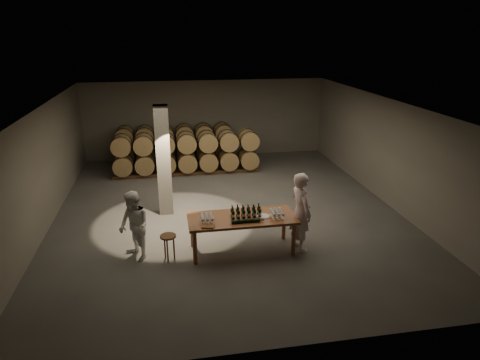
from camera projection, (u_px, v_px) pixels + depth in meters
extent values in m
plane|color=#514F4C|center=(227.00, 210.00, 12.90)|extent=(12.00, 12.00, 0.00)
plane|color=#605E59|center=(226.00, 104.00, 11.83)|extent=(12.00, 12.00, 0.00)
plane|color=slate|center=(206.00, 119.00, 17.93)|extent=(10.00, 0.00, 10.00)
plane|color=slate|center=(281.00, 267.00, 6.79)|extent=(10.00, 0.00, 10.00)
plane|color=slate|center=(44.00, 169.00, 11.54)|extent=(0.00, 12.00, 12.00)
plane|color=slate|center=(387.00, 152.00, 13.18)|extent=(0.00, 12.00, 12.00)
cube|color=slate|center=(164.00, 161.00, 12.25)|extent=(0.40, 0.40, 3.20)
cylinder|color=brown|center=(195.00, 247.00, 9.84)|extent=(0.10, 0.10, 0.84)
cylinder|color=brown|center=(294.00, 239.00, 10.23)|extent=(0.10, 0.10, 0.84)
cylinder|color=brown|center=(192.00, 231.00, 10.64)|extent=(0.10, 0.10, 0.84)
cylinder|color=brown|center=(284.00, 224.00, 11.03)|extent=(0.10, 0.10, 0.84)
cube|color=brown|center=(242.00, 218.00, 10.28)|extent=(2.60, 1.10, 0.06)
cube|color=brown|center=(176.00, 163.00, 17.20)|extent=(4.70, 0.10, 0.12)
cube|color=brown|center=(176.00, 159.00, 17.76)|extent=(4.70, 0.10, 0.12)
cylinder|color=#9D7947|center=(126.00, 154.00, 17.03)|extent=(0.70, 0.95, 0.70)
cylinder|color=black|center=(126.00, 156.00, 16.78)|extent=(0.73, 0.04, 0.73)
cylinder|color=black|center=(127.00, 152.00, 17.27)|extent=(0.73, 0.04, 0.73)
cylinder|color=#9D7947|center=(146.00, 153.00, 17.15)|extent=(0.70, 0.95, 0.70)
cylinder|color=black|center=(146.00, 155.00, 16.91)|extent=(0.73, 0.04, 0.73)
cylinder|color=black|center=(146.00, 151.00, 17.39)|extent=(0.73, 0.04, 0.73)
cylinder|color=#9D7947|center=(166.00, 152.00, 17.28)|extent=(0.70, 0.95, 0.70)
cylinder|color=black|center=(166.00, 154.00, 17.04)|extent=(0.73, 0.04, 0.73)
cylinder|color=black|center=(166.00, 150.00, 17.52)|extent=(0.73, 0.04, 0.73)
cylinder|color=#9D7947|center=(185.00, 151.00, 17.41)|extent=(0.70, 0.95, 0.70)
cylinder|color=black|center=(186.00, 153.00, 17.17)|extent=(0.73, 0.04, 0.73)
cylinder|color=black|center=(185.00, 150.00, 17.65)|extent=(0.73, 0.04, 0.73)
cylinder|color=#9D7947|center=(204.00, 150.00, 17.54)|extent=(0.70, 0.95, 0.70)
cylinder|color=black|center=(205.00, 152.00, 17.30)|extent=(0.73, 0.04, 0.73)
cylinder|color=black|center=(204.00, 149.00, 17.78)|extent=(0.73, 0.04, 0.73)
cylinder|color=#9D7947|center=(223.00, 149.00, 17.66)|extent=(0.70, 0.95, 0.70)
cylinder|color=black|center=(224.00, 151.00, 17.42)|extent=(0.73, 0.04, 0.73)
cylinder|color=black|center=(222.00, 148.00, 17.91)|extent=(0.73, 0.04, 0.73)
cylinder|color=#9D7947|center=(125.00, 136.00, 16.78)|extent=(0.70, 0.95, 0.70)
cylinder|color=black|center=(124.00, 137.00, 16.54)|extent=(0.73, 0.04, 0.73)
cylinder|color=black|center=(125.00, 134.00, 17.02)|extent=(0.73, 0.04, 0.73)
cylinder|color=#9D7947|center=(145.00, 135.00, 16.91)|extent=(0.70, 0.95, 0.70)
cylinder|color=black|center=(145.00, 137.00, 16.67)|extent=(0.73, 0.04, 0.73)
cylinder|color=black|center=(145.00, 134.00, 17.15)|extent=(0.73, 0.04, 0.73)
cylinder|color=#9D7947|center=(165.00, 134.00, 17.03)|extent=(0.70, 0.95, 0.70)
cylinder|color=black|center=(165.00, 136.00, 16.79)|extent=(0.73, 0.04, 0.73)
cylinder|color=black|center=(165.00, 133.00, 17.28)|extent=(0.73, 0.04, 0.73)
cylinder|color=#9D7947|center=(184.00, 133.00, 17.16)|extent=(0.70, 0.95, 0.70)
cylinder|color=black|center=(185.00, 135.00, 16.92)|extent=(0.73, 0.04, 0.73)
cylinder|color=black|center=(184.00, 132.00, 17.40)|extent=(0.73, 0.04, 0.73)
cylinder|color=#9D7947|center=(204.00, 133.00, 17.29)|extent=(0.70, 0.95, 0.70)
cylinder|color=black|center=(204.00, 134.00, 17.05)|extent=(0.73, 0.04, 0.73)
cylinder|color=black|center=(203.00, 131.00, 17.53)|extent=(0.73, 0.04, 0.73)
cylinder|color=#9D7947|center=(223.00, 132.00, 17.42)|extent=(0.70, 0.95, 0.70)
cylinder|color=black|center=(224.00, 133.00, 17.18)|extent=(0.73, 0.04, 0.73)
cylinder|color=black|center=(222.00, 130.00, 17.66)|extent=(0.73, 0.04, 0.73)
cube|color=brown|center=(188.00, 174.00, 15.97)|extent=(5.48, 0.10, 0.12)
cube|color=brown|center=(187.00, 169.00, 16.52)|extent=(5.48, 0.10, 0.12)
cylinder|color=#9D7947|center=(123.00, 164.00, 15.73)|extent=(0.70, 0.95, 0.70)
cylinder|color=black|center=(123.00, 166.00, 15.48)|extent=(0.73, 0.04, 0.73)
cylinder|color=black|center=(124.00, 162.00, 15.97)|extent=(0.73, 0.04, 0.73)
cylinder|color=#9D7947|center=(145.00, 163.00, 15.85)|extent=(0.70, 0.95, 0.70)
cylinder|color=black|center=(145.00, 165.00, 15.61)|extent=(0.73, 0.04, 0.73)
cylinder|color=black|center=(145.00, 161.00, 16.09)|extent=(0.73, 0.04, 0.73)
cylinder|color=#9D7947|center=(166.00, 162.00, 15.98)|extent=(0.70, 0.95, 0.70)
cylinder|color=black|center=(166.00, 164.00, 15.74)|extent=(0.73, 0.04, 0.73)
cylinder|color=black|center=(166.00, 160.00, 16.22)|extent=(0.73, 0.04, 0.73)
cylinder|color=#9D7947|center=(187.00, 161.00, 16.11)|extent=(0.70, 0.95, 0.70)
cylinder|color=black|center=(188.00, 163.00, 15.87)|extent=(0.73, 0.04, 0.73)
cylinder|color=black|center=(187.00, 159.00, 16.35)|extent=(0.73, 0.04, 0.73)
cylinder|color=#9D7947|center=(208.00, 160.00, 16.24)|extent=(0.70, 0.95, 0.70)
cylinder|color=black|center=(209.00, 162.00, 16.00)|extent=(0.73, 0.04, 0.73)
cylinder|color=black|center=(207.00, 158.00, 16.48)|extent=(0.73, 0.04, 0.73)
cylinder|color=#9D7947|center=(228.00, 159.00, 16.36)|extent=(0.70, 0.95, 0.70)
cylinder|color=black|center=(229.00, 161.00, 16.12)|extent=(0.73, 0.04, 0.73)
cylinder|color=black|center=(227.00, 157.00, 16.61)|extent=(0.73, 0.04, 0.73)
cylinder|color=#9D7947|center=(248.00, 158.00, 16.49)|extent=(0.70, 0.95, 0.70)
cylinder|color=black|center=(249.00, 160.00, 16.25)|extent=(0.73, 0.04, 0.73)
cylinder|color=black|center=(247.00, 156.00, 16.73)|extent=(0.73, 0.04, 0.73)
cylinder|color=#9D7947|center=(122.00, 145.00, 15.48)|extent=(0.70, 0.95, 0.70)
cylinder|color=black|center=(121.00, 147.00, 15.24)|extent=(0.73, 0.04, 0.73)
cylinder|color=black|center=(122.00, 143.00, 15.72)|extent=(0.73, 0.04, 0.73)
cylinder|color=#9D7947|center=(144.00, 144.00, 15.61)|extent=(0.70, 0.95, 0.70)
cylinder|color=black|center=(143.00, 146.00, 15.37)|extent=(0.73, 0.04, 0.73)
cylinder|color=black|center=(144.00, 142.00, 15.85)|extent=(0.73, 0.04, 0.73)
cylinder|color=#9D7947|center=(165.00, 143.00, 15.73)|extent=(0.70, 0.95, 0.70)
cylinder|color=black|center=(165.00, 145.00, 15.49)|extent=(0.73, 0.04, 0.73)
cylinder|color=black|center=(165.00, 141.00, 15.98)|extent=(0.73, 0.04, 0.73)
cylinder|color=#9D7947|center=(186.00, 142.00, 15.86)|extent=(0.70, 0.95, 0.70)
cylinder|color=black|center=(187.00, 144.00, 15.62)|extent=(0.73, 0.04, 0.73)
cylinder|color=black|center=(186.00, 140.00, 16.10)|extent=(0.73, 0.04, 0.73)
cylinder|color=#9D7947|center=(207.00, 141.00, 15.99)|extent=(0.70, 0.95, 0.70)
cylinder|color=black|center=(208.00, 143.00, 15.75)|extent=(0.73, 0.04, 0.73)
cylinder|color=black|center=(207.00, 139.00, 16.23)|extent=(0.73, 0.04, 0.73)
cylinder|color=#9D7947|center=(228.00, 140.00, 16.12)|extent=(0.70, 0.95, 0.70)
cylinder|color=black|center=(229.00, 142.00, 15.88)|extent=(0.73, 0.04, 0.73)
cylinder|color=black|center=(227.00, 139.00, 16.36)|extent=(0.73, 0.04, 0.73)
cylinder|color=#9D7947|center=(248.00, 139.00, 16.25)|extent=(0.70, 0.95, 0.70)
cylinder|color=black|center=(250.00, 141.00, 16.00)|extent=(0.73, 0.04, 0.73)
cylinder|color=black|center=(247.00, 138.00, 16.49)|extent=(0.73, 0.04, 0.73)
cylinder|color=black|center=(233.00, 215.00, 10.12)|extent=(0.08, 0.08, 0.21)
cylinder|color=silver|center=(233.00, 216.00, 10.13)|extent=(0.08, 0.08, 0.07)
cylinder|color=black|center=(233.00, 210.00, 10.07)|extent=(0.03, 0.03, 0.09)
cylinder|color=yellow|center=(233.00, 208.00, 10.06)|extent=(0.03, 0.03, 0.02)
cylinder|color=black|center=(232.00, 213.00, 10.26)|extent=(0.08, 0.08, 0.21)
cylinder|color=silver|center=(232.00, 213.00, 10.27)|extent=(0.08, 0.08, 0.07)
cylinder|color=black|center=(232.00, 207.00, 10.21)|extent=(0.03, 0.03, 0.09)
cylinder|color=maroon|center=(232.00, 205.00, 10.20)|extent=(0.03, 0.03, 0.02)
cylinder|color=black|center=(239.00, 215.00, 10.14)|extent=(0.08, 0.08, 0.21)
cylinder|color=silver|center=(239.00, 215.00, 10.15)|extent=(0.08, 0.08, 0.07)
cylinder|color=black|center=(239.00, 209.00, 10.10)|extent=(0.03, 0.03, 0.09)
cylinder|color=maroon|center=(239.00, 207.00, 10.08)|extent=(0.03, 0.03, 0.02)
cylinder|color=black|center=(237.00, 212.00, 10.28)|extent=(0.08, 0.08, 0.21)
cylinder|color=silver|center=(237.00, 213.00, 10.29)|extent=(0.08, 0.08, 0.07)
cylinder|color=black|center=(237.00, 207.00, 10.23)|extent=(0.03, 0.03, 0.09)
cylinder|color=yellow|center=(237.00, 205.00, 10.22)|extent=(0.03, 0.03, 0.02)
cylinder|color=black|center=(244.00, 214.00, 10.17)|extent=(0.08, 0.08, 0.21)
cylinder|color=silver|center=(244.00, 215.00, 10.17)|extent=(0.08, 0.08, 0.07)
cylinder|color=black|center=(244.00, 209.00, 10.12)|extent=(0.03, 0.03, 0.09)
cylinder|color=yellow|center=(244.00, 207.00, 10.10)|extent=(0.03, 0.03, 0.02)
cylinder|color=black|center=(243.00, 212.00, 10.30)|extent=(0.08, 0.08, 0.21)
cylinder|color=silver|center=(243.00, 212.00, 10.31)|extent=(0.08, 0.08, 0.07)
cylinder|color=black|center=(243.00, 206.00, 10.26)|extent=(0.03, 0.03, 0.09)
cylinder|color=maroon|center=(243.00, 205.00, 10.24)|extent=(0.03, 0.03, 0.02)
cylinder|color=black|center=(249.00, 214.00, 10.19)|extent=(0.08, 0.08, 0.21)
cylinder|color=silver|center=(249.00, 214.00, 10.19)|extent=(0.08, 0.08, 0.07)
cylinder|color=black|center=(249.00, 208.00, 10.14)|extent=(0.03, 0.03, 0.09)
cylinder|color=maroon|center=(249.00, 207.00, 10.12)|extent=(0.03, 0.03, 0.02)
cylinder|color=black|center=(248.00, 212.00, 10.33)|extent=(0.08, 0.08, 0.21)
cylinder|color=silver|center=(248.00, 212.00, 10.33)|extent=(0.08, 0.08, 0.07)
cylinder|color=black|center=(248.00, 206.00, 10.28)|extent=(0.03, 0.03, 0.09)
cylinder|color=yellow|center=(248.00, 204.00, 10.26)|extent=(0.03, 0.03, 0.02)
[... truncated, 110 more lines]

